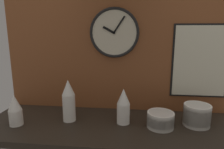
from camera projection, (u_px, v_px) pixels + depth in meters
name	position (u px, v px, depth m)	size (l,w,h in m)	color
ground_plane	(110.00, 126.00, 1.27)	(1.60, 0.56, 0.04)	black
wall_tiled_back	(115.00, 38.00, 1.41)	(1.60, 0.03, 1.05)	brown
cup_stack_far_left	(15.00, 110.00, 1.23)	(0.08, 0.08, 0.19)	white
cup_stack_center_right	(123.00, 106.00, 1.25)	(0.08, 0.08, 0.23)	white
cup_stack_center_left	(69.00, 100.00, 1.28)	(0.08, 0.08, 0.27)	white
bowl_stack_far_right	(197.00, 114.00, 1.23)	(0.16, 0.16, 0.13)	beige
bowl_stack_right	(160.00, 119.00, 1.21)	(0.16, 0.16, 0.10)	beige
wall_clock	(114.00, 33.00, 1.38)	(0.35, 0.03, 0.35)	beige
menu_board	(200.00, 61.00, 1.36)	(0.38, 0.01, 0.50)	black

